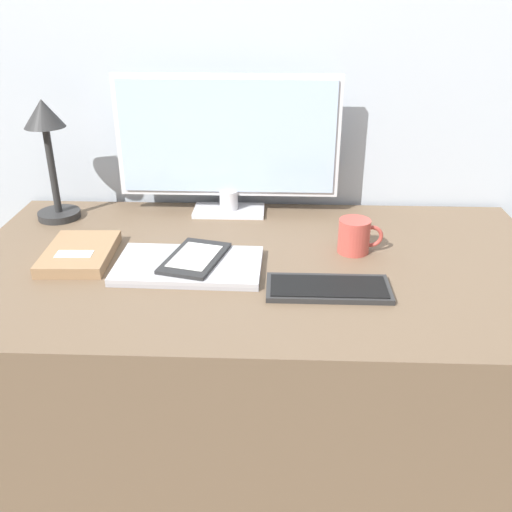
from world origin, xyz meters
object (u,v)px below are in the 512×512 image
at_px(laptop, 189,266).
at_px(ereader, 195,258).
at_px(notebook, 79,253).
at_px(coffee_mug, 355,236).
at_px(keyboard, 328,288).
at_px(desk_lamp, 48,142).
at_px(monitor, 228,143).

distance_m(laptop, ereader, 0.02).
xyz_separation_m(notebook, coffee_mug, (0.68, 0.07, 0.03)).
height_order(keyboard, desk_lamp, desk_lamp).
bearing_deg(monitor, laptop, -99.90).
bearing_deg(monitor, keyboard, -60.94).
height_order(notebook, coffee_mug, coffee_mug).
xyz_separation_m(keyboard, ereader, (-0.31, 0.11, 0.02)).
xyz_separation_m(monitor, keyboard, (0.26, -0.46, -0.20)).
distance_m(ereader, desk_lamp, 0.56).
height_order(ereader, coffee_mug, coffee_mug).
bearing_deg(desk_lamp, ereader, -34.22).
height_order(laptop, ereader, ereader).
distance_m(keyboard, desk_lamp, 0.87).
xyz_separation_m(monitor, notebook, (-0.34, -0.33, -0.19)).
xyz_separation_m(monitor, laptop, (-0.07, -0.37, -0.20)).
distance_m(keyboard, coffee_mug, 0.22).
relative_size(notebook, coffee_mug, 2.04).
xyz_separation_m(keyboard, notebook, (-0.60, 0.14, 0.01)).
bearing_deg(notebook, ereader, -6.41).
xyz_separation_m(monitor, ereader, (-0.05, -0.36, -0.18)).
height_order(desk_lamp, notebook, desk_lamp).
bearing_deg(notebook, desk_lamp, 118.73).
distance_m(monitor, keyboard, 0.57).
height_order(ereader, desk_lamp, desk_lamp).
bearing_deg(coffee_mug, desk_lamp, 166.61).
distance_m(ereader, coffee_mug, 0.40).
relative_size(keyboard, coffee_mug, 2.43).
bearing_deg(keyboard, ereader, 161.05).
bearing_deg(desk_lamp, laptop, -36.32).
bearing_deg(coffee_mug, notebook, -174.41).
distance_m(laptop, notebook, 0.28).
relative_size(keyboard, desk_lamp, 0.81).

